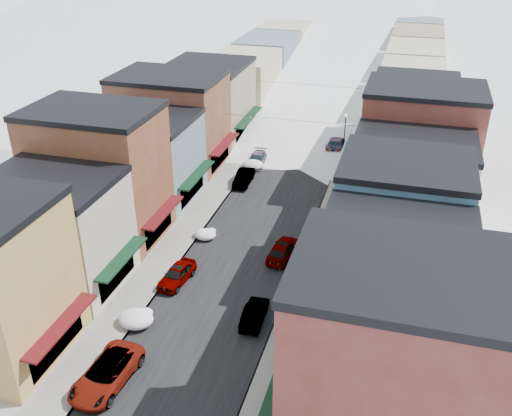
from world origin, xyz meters
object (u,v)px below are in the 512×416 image
Objects in this scene: car_silver_sedan at (177,274)px; car_dark_hatch at (244,178)px; car_green_sedan at (254,313)px; car_white_suv at (107,373)px; streetlamp_near at (313,240)px; trash_can at (305,245)px.

car_silver_sedan is 19.83m from car_dark_hatch.
car_white_suv is at bearing 46.88° from car_green_sedan.
streetlamp_near reaches higher than car_green_sedan.
car_white_suv is at bearing -115.32° from trash_can.
streetlamp_near is (10.43, 16.35, 2.37)m from car_white_suv.
car_silver_sedan is (-0.05, 11.90, -0.07)m from car_white_suv.
trash_can is at bearing 46.37° from car_silver_sedan.
car_green_sedan is at bearing -98.97° from trash_can.
car_dark_hatch is 24.26m from car_green_sedan.
car_silver_sedan reaches higher than car_dark_hatch.
car_white_suv is 11.55m from car_green_sedan.
car_white_suv reaches higher than car_silver_sedan.
car_white_suv is 6.04× the size of trash_can.
car_green_sedan is at bearing -110.87° from streetlamp_near.
car_silver_sedan is at bearing -156.98° from streetlamp_near.
car_white_suv reaches higher than car_dark_hatch.
car_dark_hatch is (-0.21, 19.83, -0.00)m from car_silver_sedan.
streetlamp_near is at bearing 30.02° from car_silver_sedan.
car_dark_hatch is 0.94× the size of streetlamp_near.
car_white_suv is at bearing -82.75° from car_silver_sedan.
car_silver_sedan is 4.48× the size of trash_can.
car_silver_sedan is 8.21m from car_green_sedan.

